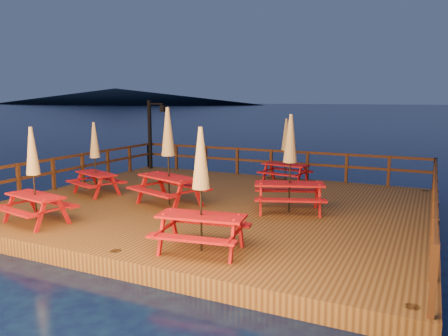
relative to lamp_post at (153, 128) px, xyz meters
The scene contains 12 objects.
ground 7.39m from the lamp_post, 40.16° to the right, with size 500.00×500.00×0.00m, color black.
deck 7.33m from the lamp_post, 40.16° to the right, with size 12.00×10.00×0.40m, color #452C16.
deck_piles 7.48m from the lamp_post, 40.16° to the right, with size 11.44×9.44×1.40m.
railing 6.15m from the lamp_post, 27.22° to the right, with size 11.80×9.75×1.10m.
lamp_post is the anchor object (origin of this frame).
headland_left 241.46m from the lamp_post, 129.82° to the left, with size 180.00×84.00×9.00m, color black.
picnic_table_0 8.72m from the lamp_post, 74.72° to the right, with size 1.91×1.67×2.41m.
picnic_table_1 5.33m from the lamp_post, 75.62° to the right, with size 1.99×1.82×2.33m.
picnic_table_2 8.93m from the lamp_post, 30.96° to the right, with size 2.29×2.09×2.67m.
picnic_table_3 6.88m from the lamp_post, 51.55° to the right, with size 2.41×2.19×2.84m.
picnic_table_4 10.94m from the lamp_post, 50.25° to the right, with size 1.99×1.73×2.54m.
picnic_table_5 6.37m from the lamp_post, ahead, with size 1.84×1.59×2.37m.
Camera 1 is at (5.70, -11.35, 3.50)m, focal length 35.00 mm.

